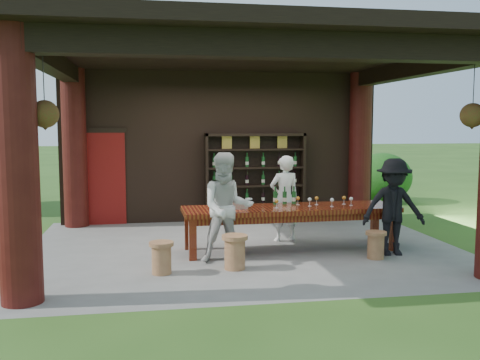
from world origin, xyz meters
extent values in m
plane|color=#2D5119|center=(0.00, 0.00, 0.00)|extent=(90.00, 90.00, 0.00)
cube|color=slate|center=(0.00, 0.00, -0.05)|extent=(7.40, 5.90, 0.10)
cube|color=black|center=(0.00, 2.75, 1.65)|extent=(7.00, 0.18, 3.30)
cube|color=maroon|center=(-2.60, 2.65, 1.00)|extent=(0.95, 0.06, 2.00)
cylinder|color=#380C0A|center=(-3.15, -2.40, 1.65)|extent=(0.50, 0.50, 3.30)
cylinder|color=#380C0A|center=(-3.15, 2.55, 1.65)|extent=(0.50, 0.50, 3.30)
cylinder|color=#380C0A|center=(3.15, 2.55, 1.65)|extent=(0.50, 0.50, 3.30)
cube|color=black|center=(0.00, -2.40, 3.15)|extent=(6.70, 0.35, 0.35)
cube|color=black|center=(-3.15, 0.00, 3.15)|extent=(0.30, 5.20, 0.30)
cube|color=black|center=(3.15, 0.00, 3.15)|extent=(0.30, 5.20, 0.30)
cube|color=black|center=(0.00, 0.00, 3.40)|extent=(7.50, 6.00, 0.20)
cylinder|color=black|center=(-2.85, -2.20, 2.62)|extent=(0.01, 0.01, 0.75)
cone|color=black|center=(-2.85, -2.20, 2.17)|extent=(0.32, 0.32, 0.18)
sphere|color=#1E5919|center=(-2.85, -2.20, 2.28)|extent=(0.34, 0.34, 0.34)
cylinder|color=black|center=(2.85, -2.20, 2.62)|extent=(0.01, 0.01, 0.75)
cone|color=black|center=(2.85, -2.20, 2.17)|extent=(0.32, 0.32, 0.18)
sphere|color=#1E5919|center=(2.85, -2.20, 2.28)|extent=(0.34, 0.34, 0.34)
cube|color=#500F0B|center=(0.76, -0.30, 0.71)|extent=(3.71, 1.04, 0.08)
cube|color=#500F0B|center=(0.76, -0.30, 0.61)|extent=(3.51, 0.88, 0.12)
cube|color=#500F0B|center=(-0.95, -0.72, 0.34)|extent=(0.12, 0.12, 0.67)
cube|color=#500F0B|center=(2.49, -0.63, 0.34)|extent=(0.12, 0.12, 0.67)
cube|color=#500F0B|center=(-0.97, 0.03, 0.34)|extent=(0.12, 0.12, 0.67)
cube|color=#500F0B|center=(2.48, 0.12, 0.34)|extent=(0.12, 0.12, 0.67)
cylinder|color=brown|center=(-0.37, -1.35, 0.23)|extent=(0.31, 0.31, 0.45)
cylinder|color=brown|center=(-0.37, -1.35, 0.48)|extent=(0.39, 0.39, 0.06)
cylinder|color=brown|center=(1.96, -1.11, 0.19)|extent=(0.27, 0.27, 0.39)
cylinder|color=brown|center=(1.96, -1.11, 0.42)|extent=(0.34, 0.34, 0.05)
cylinder|color=brown|center=(-1.46, -1.42, 0.21)|extent=(0.28, 0.28, 0.41)
cylinder|color=brown|center=(-1.46, -1.42, 0.44)|extent=(0.36, 0.36, 0.06)
imported|color=white|center=(0.83, 0.42, 0.79)|extent=(0.64, 0.48, 1.58)
imported|color=beige|center=(-0.43, -0.91, 0.86)|extent=(0.84, 0.66, 1.72)
imported|color=black|center=(2.34, -0.91, 0.80)|extent=(1.10, 0.71, 1.60)
cube|color=#BF6672|center=(-0.14, -0.36, 0.82)|extent=(0.26, 0.19, 0.14)
ellipsoid|color=#194C14|center=(4.74, 4.78, 0.58)|extent=(1.60, 1.60, 1.36)
camera|label=1|loc=(-1.60, -9.05, 2.16)|focal=40.00mm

